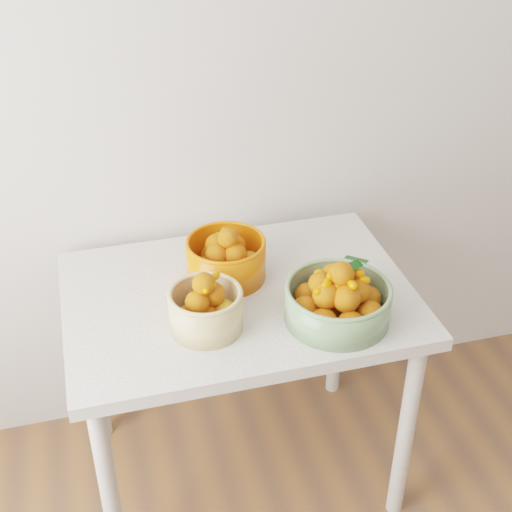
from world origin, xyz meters
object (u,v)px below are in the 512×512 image
at_px(bowl_green, 338,300).
at_px(table, 239,319).
at_px(bowl_cream, 206,308).
at_px(bowl_orange, 226,258).

bearing_deg(bowl_green, table, 140.87).
height_order(table, bowl_cream, bowl_cream).
xyz_separation_m(bowl_cream, bowl_orange, (0.11, 0.22, 0.00)).
bearing_deg(bowl_cream, table, 46.76).
xyz_separation_m(bowl_green, bowl_orange, (-0.24, 0.28, 0.00)).
xyz_separation_m(table, bowl_cream, (-0.12, -0.13, 0.16)).
xyz_separation_m(table, bowl_orange, (-0.01, 0.09, 0.16)).
relative_size(bowl_cream, bowl_orange, 0.85).
xyz_separation_m(table, bowl_green, (0.23, -0.19, 0.16)).
relative_size(table, bowl_green, 2.60).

